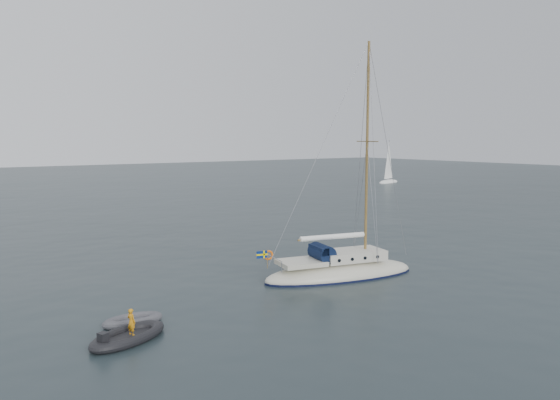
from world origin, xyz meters
TOP-DOWN VIEW (x-y plane):
  - ground at (0.00, 0.00)m, footprint 300.00×300.00m
  - sailboat at (3.84, 0.75)m, footprint 10.41×3.12m
  - dinghy at (-9.57, -0.22)m, footprint 2.79×1.26m
  - rib at (-10.47, -2.08)m, footprint 3.81×1.73m
  - distant_yacht_b at (58.27, 48.58)m, footprint 6.45×3.44m

SIDE VIEW (x-z plane):
  - ground at x=0.00m, z-range 0.00..0.00m
  - dinghy at x=-9.57m, z-range -0.02..0.38m
  - rib at x=-10.47m, z-range -0.45..0.89m
  - sailboat at x=3.84m, z-range -6.29..8.53m
  - distant_yacht_b at x=58.27m, z-range -0.62..7.92m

